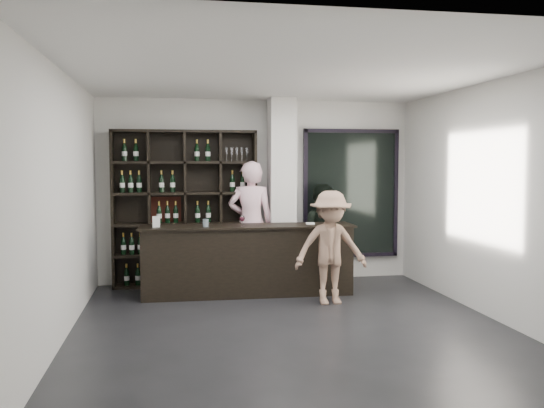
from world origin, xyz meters
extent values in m
cube|color=black|center=(0.00, 0.00, -0.01)|extent=(5.00, 5.50, 0.01)
cube|color=silver|center=(0.35, 2.47, 1.45)|extent=(0.40, 0.40, 2.90)
cube|color=black|center=(1.55, 2.69, 1.40)|extent=(1.60, 0.08, 2.10)
cube|color=black|center=(1.55, 2.69, 1.40)|extent=(1.48, 0.02, 1.98)
cube|color=black|center=(-0.29, 1.75, 0.49)|extent=(2.98, 0.56, 0.98)
cube|color=black|center=(-0.29, 1.75, 0.99)|extent=(3.06, 0.64, 0.03)
imported|color=#FFC9D5|center=(-0.15, 2.40, 0.96)|extent=(0.77, 0.57, 1.93)
imported|color=black|center=(0.95, 2.38, 0.78)|extent=(0.93, 0.84, 1.57)
imported|color=#8D6C57|center=(0.75, 1.05, 0.76)|extent=(0.99, 0.57, 1.53)
cylinder|color=#ABC1CC|center=(-0.89, 1.66, 1.06)|extent=(0.09, 0.09, 0.11)
cube|color=white|center=(0.64, 1.77, 1.02)|extent=(0.14, 0.14, 0.02)
cube|color=white|center=(-1.57, 1.73, 1.08)|extent=(0.10, 0.06, 0.15)
camera|label=1|loc=(-1.34, -6.38, 1.90)|focal=38.00mm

